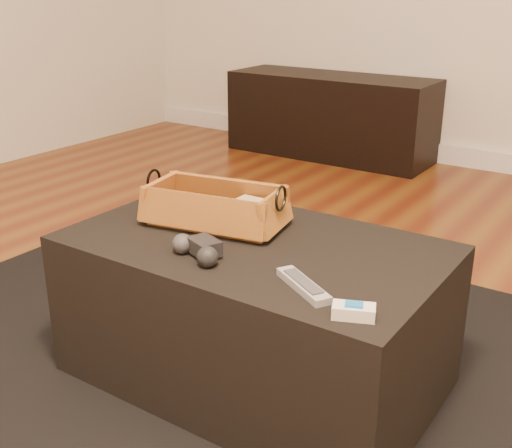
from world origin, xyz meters
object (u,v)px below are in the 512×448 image
Objects in this scene: media_cabinet at (331,116)px; ottoman at (254,311)px; wicker_basket at (215,209)px; game_controller at (198,249)px; tv_remote at (207,217)px; cream_gadget at (354,311)px; silver_remote at (303,285)px.

ottoman is at bearing -66.78° from media_cabinet.
wicker_basket is 2.56× the size of game_controller.
game_controller is at bearing -62.49° from wicker_basket.
tv_remote reaches higher than cream_gadget.
wicker_basket is at bearing 117.51° from game_controller.
game_controller is (0.97, -2.55, 0.20)m from media_cabinet.
wicker_basket is (0.02, 0.02, 0.02)m from tv_remote.
game_controller is 0.46m from cream_gadget.
game_controller is 0.30m from silver_remote.
silver_remote is at bearing -34.29° from ottoman.
tv_remote is 0.03m from wicker_basket.
media_cabinet is 3.07× the size of wicker_basket.
cream_gadget is (0.45, -0.06, -0.01)m from game_controller.
media_cabinet is at bearing 110.16° from wicker_basket.
tv_remote is 2.13× the size of cream_gadget.
game_controller is 1.70× the size of cream_gadget.
wicker_basket is 0.63m from cream_gadget.
silver_remote reaches higher than ottoman.
media_cabinet is 2.73m from game_controller.
silver_remote is at bearing -41.00° from tv_remote.
tv_remote is at bearing 155.52° from silver_remote.
wicker_basket is at bearing -69.84° from media_cabinet.
tv_remote is 0.63m from cream_gadget.
silver_remote is (0.41, -0.21, -0.04)m from wicker_basket.
cream_gadget reaches higher than silver_remote.
ottoman is 10.11× the size of cream_gadget.
ottoman is 4.74× the size of tv_remote.
media_cabinet reaches higher than game_controller.
media_cabinet reaches higher than tv_remote.
wicker_basket is 2.39× the size of silver_remote.
cream_gadget is (1.42, -2.60, 0.19)m from media_cabinet.
media_cabinet is 6.27× the size of tv_remote.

